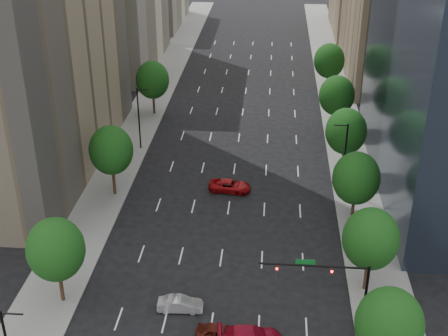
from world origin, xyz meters
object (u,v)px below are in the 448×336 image
(car_silver, at_px, (180,304))
(car_maroon, at_px, (221,333))
(car_red_far, at_px, (230,186))
(traffic_signal, at_px, (337,283))

(car_silver, bearing_deg, car_maroon, -133.83)
(car_silver, relative_size, car_red_far, 0.80)
(traffic_signal, bearing_deg, car_silver, 173.17)
(car_maroon, relative_size, car_red_far, 0.84)
(car_red_far, bearing_deg, traffic_signal, -150.27)
(car_maroon, relative_size, car_silver, 1.06)
(car_maroon, xyz_separation_m, car_red_far, (-1.15, 25.95, -0.02))
(traffic_signal, height_order, car_maroon, traffic_signal)
(car_maroon, distance_m, car_silver, 5.33)
(traffic_signal, relative_size, car_silver, 2.22)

